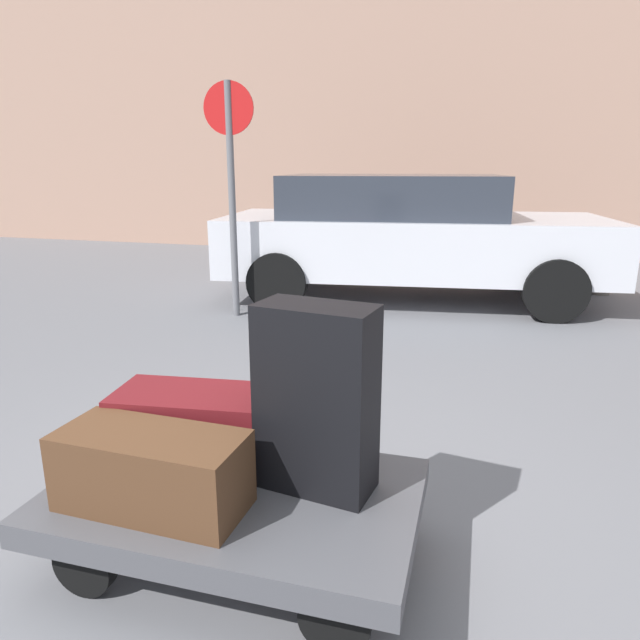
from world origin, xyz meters
TOP-DOWN VIEW (x-y plane):
  - ground_plane at (0.00, 0.00)m, footprint 60.00×60.00m
  - luggage_cart at (0.00, 0.00)m, footprint 1.39×0.85m
  - duffel_bag_brown_front_left at (-0.23, -0.18)m, footprint 0.68×0.32m
  - suitcase_black_rear_left at (0.29, 0.11)m, footprint 0.46×0.28m
  - duffel_bag_maroon_center at (-0.26, 0.16)m, footprint 0.64×0.39m
  - parked_car at (0.01, 4.90)m, footprint 4.49×2.34m
  - bollard_kerb_near at (2.28, 5.75)m, footprint 0.24×0.24m
  - no_parking_sign at (-1.59, 3.59)m, footprint 0.50×0.07m

SIDE VIEW (x-z plane):
  - ground_plane at x=0.00m, z-range 0.00..0.00m
  - luggage_cart at x=0.00m, z-range 0.10..0.44m
  - bollard_kerb_near at x=2.28m, z-range 0.00..0.62m
  - duffel_bag_brown_front_left at x=-0.23m, z-range 0.34..0.62m
  - duffel_bag_maroon_center at x=-0.26m, z-range 0.34..0.64m
  - suitcase_black_rear_left at x=0.29m, z-range 0.34..1.05m
  - parked_car at x=0.01m, z-range 0.05..1.47m
  - no_parking_sign at x=-1.59m, z-range 0.28..2.58m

